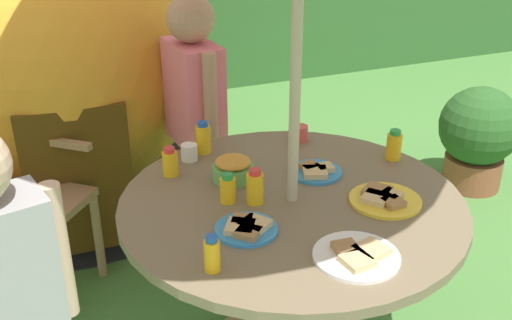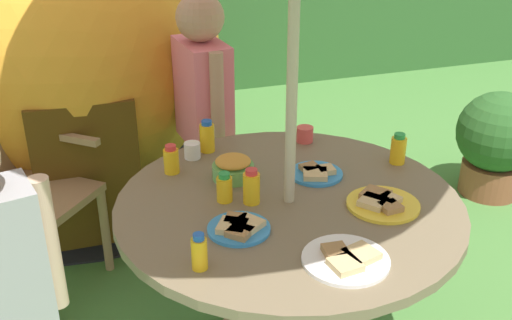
{
  "view_description": "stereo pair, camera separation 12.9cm",
  "coord_description": "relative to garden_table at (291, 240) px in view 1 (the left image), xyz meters",
  "views": [
    {
      "loc": [
        -0.8,
        -1.65,
        1.72
      ],
      "look_at": [
        -0.05,
        0.2,
        0.75
      ],
      "focal_mm": 42.94,
      "sensor_mm": 36.0,
      "label": 1
    },
    {
      "loc": [
        -0.68,
        -1.69,
        1.72
      ],
      "look_at": [
        -0.05,
        0.2,
        0.75
      ],
      "focal_mm": 42.94,
      "sensor_mm": 36.0,
      "label": 2
    }
  ],
  "objects": [
    {
      "name": "plate_center_back",
      "position": [
        0.03,
        -0.39,
        0.18
      ],
      "size": [
        0.26,
        0.26,
        0.03
      ],
      "color": "white",
      "rests_on": "garden_table"
    },
    {
      "name": "plate_front_edge",
      "position": [
        -0.22,
        -0.13,
        0.18
      ],
      "size": [
        0.2,
        0.2,
        0.03
      ],
      "color": "#338CD8",
      "rests_on": "garden_table"
    },
    {
      "name": "garden_table",
      "position": [
        0.0,
        0.0,
        0.0
      ],
      "size": [
        1.19,
        1.19,
        0.68
      ],
      "color": "tan",
      "rests_on": "ground_plane"
    },
    {
      "name": "cup_far",
      "position": [
        -0.24,
        0.43,
        0.2
      ],
      "size": [
        0.06,
        0.06,
        0.06
      ],
      "primitive_type": "cylinder",
      "color": "white",
      "rests_on": "garden_table"
    },
    {
      "name": "juice_bottle_center_front",
      "position": [
        -0.17,
        0.48,
        0.23
      ],
      "size": [
        0.06,
        0.06,
        0.13
      ],
      "color": "yellow",
      "rests_on": "garden_table"
    },
    {
      "name": "snack_bowl",
      "position": [
        -0.13,
        0.22,
        0.21
      ],
      "size": [
        0.15,
        0.15,
        0.09
      ],
      "color": "#66B259",
      "rests_on": "garden_table"
    },
    {
      "name": "child_in_pink_shirt",
      "position": [
        -0.09,
        0.85,
        0.27
      ],
      "size": [
        0.21,
        0.42,
        1.24
      ],
      "rotation": [
        0.0,
        0.0,
        -1.47
      ],
      "color": "navy",
      "rests_on": "ground_plane"
    },
    {
      "name": "potted_plant",
      "position": [
        1.57,
        0.84,
        -0.19
      ],
      "size": [
        0.45,
        0.45,
        0.61
      ],
      "color": "brown",
      "rests_on": "ground_plane"
    },
    {
      "name": "juice_bottle_back_edge",
      "position": [
        -0.34,
        0.34,
        0.22
      ],
      "size": [
        0.06,
        0.06,
        0.11
      ],
      "color": "yellow",
      "rests_on": "garden_table"
    },
    {
      "name": "plate_far_right",
      "position": [
        0.16,
        0.14,
        0.18
      ],
      "size": [
        0.2,
        0.2,
        0.03
      ],
      "color": "#338CD8",
      "rests_on": "garden_table"
    },
    {
      "name": "juice_bottle_near_right",
      "position": [
        -0.13,
        0.03,
        0.22
      ],
      "size": [
        0.06,
        0.06,
        0.13
      ],
      "color": "yellow",
      "rests_on": "garden_table"
    },
    {
      "name": "plate_mid_left",
      "position": [
        0.28,
        -0.13,
        0.18
      ],
      "size": [
        0.25,
        0.25,
        0.03
      ],
      "color": "yellow",
      "rests_on": "garden_table"
    },
    {
      "name": "juice_bottle_near_left",
      "position": [
        -0.38,
        -0.28,
        0.22
      ],
      "size": [
        0.05,
        0.05,
        0.11
      ],
      "color": "yellow",
      "rests_on": "garden_table"
    },
    {
      "name": "juice_bottle_far_left",
      "position": [
        0.5,
        0.14,
        0.22
      ],
      "size": [
        0.06,
        0.06,
        0.12
      ],
      "color": "yellow",
      "rests_on": "garden_table"
    },
    {
      "name": "juice_bottle_mid_right",
      "position": [
        -0.21,
        0.07,
        0.21
      ],
      "size": [
        0.05,
        0.05,
        0.11
      ],
      "color": "yellow",
      "rests_on": "garden_table"
    },
    {
      "name": "dome_tent",
      "position": [
        -0.62,
        1.85,
        0.26
      ],
      "size": [
        2.04,
        2.04,
        1.57
      ],
      "rotation": [
        0.0,
        0.0,
        -0.01
      ],
      "color": "orange",
      "rests_on": "ground_plane"
    },
    {
      "name": "cup_near",
      "position": [
        0.24,
        0.44,
        0.2
      ],
      "size": [
        0.07,
        0.07,
        0.06
      ],
      "primitive_type": "cylinder",
      "color": "#E04C47",
      "rests_on": "garden_table"
    }
  ]
}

